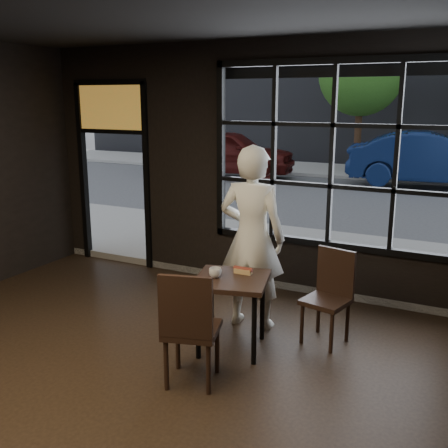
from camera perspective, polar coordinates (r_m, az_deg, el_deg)
The scene contains 13 objects.
floor at distance 4.69m, azimuth -17.74°, elevation -19.26°, with size 6.00×7.00×0.02m, color black.
window_frame at distance 6.49m, azimuth 11.66°, elevation 7.26°, with size 3.06×0.12×2.28m, color black.
stained_transom at distance 7.98m, azimuth -12.19°, elevation 12.33°, with size 1.20×0.06×0.70m, color orange.
street_asphalt at distance 27.00m, azimuth 20.71°, elevation 7.40°, with size 60.00×41.00×0.04m, color #545456.
cafe_table at distance 5.32m, azimuth 0.82°, elevation -9.68°, with size 0.70×0.70×0.76m, color black.
chair_near at distance 4.69m, azimuth -3.51°, elevation -11.00°, with size 0.46×0.46×1.07m, color black.
chair_window at distance 5.51m, azimuth 11.03°, elevation -7.93°, with size 0.42×0.42×0.97m, color black.
man at distance 5.68m, azimuth 3.07°, elevation -1.51°, with size 0.73×0.48×2.01m, color white.
hotdog at distance 5.29m, azimuth 2.09°, elevation -5.11°, with size 0.20×0.08×0.06m, color tan, non-canonical shape.
cup at distance 5.18m, azimuth -0.97°, elevation -5.32°, with size 0.12×0.12×0.10m, color silver.
navy_car at distance 15.61m, azimuth 21.62°, elevation 6.59°, with size 1.57×4.49×1.48m, color #0B193F.
maroon_car at distance 16.63m, azimuth 0.46°, elevation 7.83°, with size 1.69×4.19×1.43m, color #3D0D0B.
tree_left at distance 17.76m, azimuth 14.72°, elevation 15.53°, with size 2.68×2.68×4.57m.
Camera 1 is at (2.89, -2.72, 2.48)m, focal length 42.00 mm.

